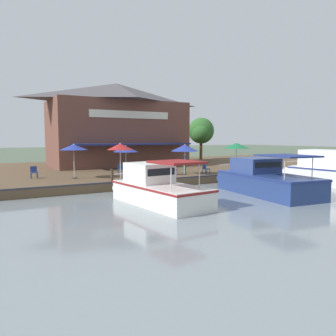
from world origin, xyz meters
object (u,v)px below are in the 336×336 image
Objects in this scene: patio_umbrella_far_corner at (120,147)px; tree_upstream_bank at (201,131)px; motorboat_far_downstream at (333,172)px; patio_umbrella_mid_patio_right at (74,147)px; cafe_chair_under_first_umbrella at (121,169)px; motorboat_fourth_along at (153,188)px; mooring_post at (112,176)px; patio_umbrella_back_row at (126,149)px; person_at_quay_edge at (185,161)px; patio_umbrella_near_quay_edge at (236,146)px; patio_umbrella_by_entrance at (185,148)px; cafe_chair_far_corner_seat at (34,172)px; motorboat_outer_channel at (259,180)px; cafe_chair_back_row_seat at (174,169)px; waterfront_restaurant at (117,124)px; cafe_chair_mid_patio at (206,168)px.

patio_umbrella_far_corner is 22.64m from tree_upstream_bank.
patio_umbrella_mid_patio_right is at bearing -118.60° from motorboat_far_downstream.
tree_upstream_bank is at bearing 127.05° from cafe_chair_under_first_umbrella.
motorboat_fourth_along reaches higher than cafe_chair_under_first_umbrella.
mooring_post is 0.16× the size of tree_upstream_bank.
patio_umbrella_back_row is 19.30m from tree_upstream_bank.
tree_upstream_bank is (-15.89, 18.05, 3.29)m from mooring_post.
motorboat_fourth_along is (8.18, 2.16, -1.98)m from patio_umbrella_mid_patio_right.
cafe_chair_under_first_umbrella is (0.46, -0.59, -1.52)m from patio_umbrella_back_row.
patio_umbrella_near_quay_edge is at bearing 79.81° from person_at_quay_edge.
person_at_quay_edge is at bearing -135.75° from motorboat_far_downstream.
motorboat_fourth_along is at bearing -40.32° from tree_upstream_bank.
mooring_post is at bearing -48.64° from tree_upstream_bank.
patio_umbrella_by_entrance is 0.27× the size of motorboat_far_downstream.
cafe_chair_far_corner_seat is 6.44m from mooring_post.
patio_umbrella_mid_patio_right is 12.84m from motorboat_outer_channel.
patio_umbrella_near_quay_edge is 6.18m from cafe_chair_back_row_seat.
patio_umbrella_far_corner is 2.90× the size of mooring_post.
patio_umbrella_mid_patio_right reaches higher than mooring_post.
patio_umbrella_near_quay_edge reaches higher than patio_umbrella_by_entrance.
person_at_quay_edge is 7.50m from mooring_post.
patio_umbrella_mid_patio_right is 8.69m from motorboat_fourth_along.
tree_upstream_bank is at bearing 116.23° from cafe_chair_far_corner_seat.
patio_umbrella_far_corner is at bearing 47.00° from patio_umbrella_mid_patio_right.
patio_umbrella_mid_patio_right reaches higher than cafe_chair_under_first_umbrella.
waterfront_restaurant reaches higher than mooring_post.
motorboat_fourth_along is 8.18× the size of mooring_post.
person_at_quay_edge is 0.29× the size of tree_upstream_bank.
patio_umbrella_by_entrance is (2.53, 3.93, 0.09)m from patio_umbrella_back_row.
patio_umbrella_near_quay_edge is 2.95× the size of cafe_chair_far_corner_seat.
cafe_chair_mid_patio is at bearing 13.83° from waterfront_restaurant.
motorboat_fourth_along is (6.49, -6.06, -1.85)m from patio_umbrella_by_entrance.
patio_umbrella_mid_patio_right reaches higher than cafe_chair_mid_patio.
tree_upstream_bank reaches higher than mooring_post.
motorboat_far_downstream is 1.24× the size of motorboat_fourth_along.
patio_umbrella_mid_patio_right is 0.30× the size of motorboat_outer_channel.
cafe_chair_far_corner_seat is (-3.37, -15.84, -1.74)m from patio_umbrella_near_quay_edge.
cafe_chair_far_corner_seat is 0.10× the size of motorboat_far_downstream.
cafe_chair_back_row_seat is at bearing 79.63° from patio_umbrella_mid_patio_right.
patio_umbrella_mid_patio_right is 23.28m from tree_upstream_bank.
patio_umbrella_mid_patio_right is 1.53× the size of person_at_quay_edge.
cafe_chair_far_corner_seat is (-3.20, -10.72, -1.61)m from patio_umbrella_by_entrance.
patio_umbrella_far_corner is (3.24, -1.71, 0.28)m from patio_umbrella_back_row.
patio_umbrella_near_quay_edge reaches higher than person_at_quay_edge.
patio_umbrella_back_row is at bearing -122.74° from patio_umbrella_by_entrance.
patio_umbrella_back_row is (8.81, -2.60, -2.36)m from waterfront_restaurant.
motorboat_outer_channel is at bearing 32.09° from cafe_chair_under_first_umbrella.
tree_upstream_bank reaches higher than cafe_chair_under_first_umbrella.
cafe_chair_far_corner_seat is at bearing -154.31° from motorboat_fourth_along.
mooring_post is at bearing 39.31° from cafe_chair_far_corner_seat.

